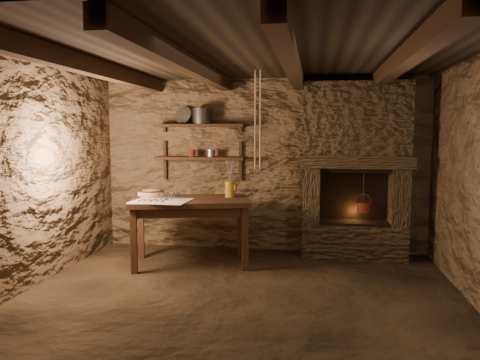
% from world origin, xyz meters
% --- Properties ---
extents(floor, '(4.50, 4.50, 0.00)m').
position_xyz_m(floor, '(0.00, 0.00, 0.00)').
color(floor, black).
rests_on(floor, ground).
extents(back_wall, '(4.50, 0.04, 2.40)m').
position_xyz_m(back_wall, '(0.00, 2.00, 1.20)').
color(back_wall, '#4A3622').
rests_on(back_wall, floor).
extents(front_wall, '(4.50, 0.04, 2.40)m').
position_xyz_m(front_wall, '(0.00, -2.00, 1.20)').
color(front_wall, '#4A3622').
rests_on(front_wall, floor).
extents(left_wall, '(0.04, 4.00, 2.40)m').
position_xyz_m(left_wall, '(-2.25, 0.00, 1.20)').
color(left_wall, '#4A3622').
rests_on(left_wall, floor).
extents(ceiling, '(4.50, 4.00, 0.04)m').
position_xyz_m(ceiling, '(0.00, 0.00, 2.40)').
color(ceiling, black).
rests_on(ceiling, back_wall).
extents(beam_far_left, '(0.14, 3.95, 0.16)m').
position_xyz_m(beam_far_left, '(-1.50, 0.00, 2.31)').
color(beam_far_left, black).
rests_on(beam_far_left, ceiling).
extents(beam_mid_left, '(0.14, 3.95, 0.16)m').
position_xyz_m(beam_mid_left, '(-0.50, 0.00, 2.31)').
color(beam_mid_left, black).
rests_on(beam_mid_left, ceiling).
extents(beam_mid_right, '(0.14, 3.95, 0.16)m').
position_xyz_m(beam_mid_right, '(0.50, 0.00, 2.31)').
color(beam_mid_right, black).
rests_on(beam_mid_right, ceiling).
extents(beam_far_right, '(0.14, 3.95, 0.16)m').
position_xyz_m(beam_far_right, '(1.50, 0.00, 2.31)').
color(beam_far_right, black).
rests_on(beam_far_right, ceiling).
extents(shelf_lower, '(1.25, 0.30, 0.04)m').
position_xyz_m(shelf_lower, '(-0.85, 1.84, 1.30)').
color(shelf_lower, black).
rests_on(shelf_lower, back_wall).
extents(shelf_upper, '(1.25, 0.30, 0.04)m').
position_xyz_m(shelf_upper, '(-0.85, 1.84, 1.75)').
color(shelf_upper, black).
rests_on(shelf_upper, back_wall).
extents(hearth, '(1.43, 0.51, 2.30)m').
position_xyz_m(hearth, '(1.25, 1.77, 1.23)').
color(hearth, '#322619').
rests_on(hearth, floor).
extents(work_table, '(1.62, 1.16, 0.83)m').
position_xyz_m(work_table, '(-0.80, 1.11, 0.45)').
color(work_table, '#311C11').
rests_on(work_table, floor).
extents(linen_cloth, '(0.68, 0.56, 0.01)m').
position_xyz_m(linen_cloth, '(-1.09, 0.85, 0.84)').
color(linen_cloth, white).
rests_on(linen_cloth, work_table).
extents(pewter_cutlery_row, '(0.56, 0.24, 0.01)m').
position_xyz_m(pewter_cutlery_row, '(-1.09, 0.83, 0.85)').
color(pewter_cutlery_row, gray).
rests_on(pewter_cutlery_row, linen_cloth).
extents(drinking_glasses, '(0.21, 0.06, 0.09)m').
position_xyz_m(drinking_glasses, '(-1.07, 0.98, 0.88)').
color(drinking_glasses, silver).
rests_on(drinking_glasses, linen_cloth).
extents(stoneware_jug, '(0.15, 0.15, 0.47)m').
position_xyz_m(stoneware_jug, '(-0.33, 1.33, 1.03)').
color(stoneware_jug, '#AA8421').
rests_on(stoneware_jug, work_table).
extents(wooden_bowl, '(0.46, 0.46, 0.13)m').
position_xyz_m(wooden_bowl, '(-1.32, 1.15, 0.88)').
color(wooden_bowl, '#9F7045').
rests_on(wooden_bowl, work_table).
extents(iron_stockpot, '(0.29, 0.29, 0.20)m').
position_xyz_m(iron_stockpot, '(-0.82, 1.84, 1.87)').
color(iron_stockpot, '#2C2927').
rests_on(iron_stockpot, shelf_upper).
extents(tin_pan, '(0.28, 0.19, 0.25)m').
position_xyz_m(tin_pan, '(-1.11, 1.94, 1.90)').
color(tin_pan, '#969691').
rests_on(tin_pan, shelf_upper).
extents(small_kettle, '(0.17, 0.15, 0.16)m').
position_xyz_m(small_kettle, '(-0.69, 1.84, 1.37)').
color(small_kettle, '#969691').
rests_on(small_kettle, shelf_lower).
extents(rusty_tin, '(0.12, 0.12, 0.10)m').
position_xyz_m(rusty_tin, '(-0.97, 1.84, 1.37)').
color(rusty_tin, maroon).
rests_on(rusty_tin, shelf_lower).
extents(red_pot, '(0.20, 0.19, 0.54)m').
position_xyz_m(red_pot, '(1.36, 1.72, 0.69)').
color(red_pot, maroon).
rests_on(red_pot, hearth).
extents(hanging_ropes, '(0.08, 0.08, 1.20)m').
position_xyz_m(hanging_ropes, '(0.05, 1.05, 1.80)').
color(hanging_ropes, beige).
rests_on(hanging_ropes, ceiling).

